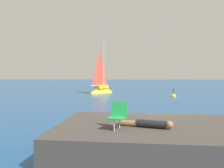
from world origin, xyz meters
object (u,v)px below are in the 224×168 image
object	(u,v)px
beach_chair	(118,114)
sailboat_near	(102,91)
marker_buoy	(173,96)
person_sunbather	(147,124)

from	to	relation	value
beach_chair	sailboat_near	bearing A→B (deg)	-155.91
sailboat_near	beach_chair	distance (m)	22.42
sailboat_near	marker_buoy	world-z (taller)	sailboat_near
person_sunbather	beach_chair	distance (m)	0.98
person_sunbather	marker_buoy	xyz separation A→B (m)	(5.01, 18.64, -0.98)
person_sunbather	marker_buoy	world-z (taller)	person_sunbather
person_sunbather	marker_buoy	distance (m)	19.33
person_sunbather	sailboat_near	bearing A→B (deg)	-62.93
sailboat_near	marker_buoy	size ratio (longest dim) A/B	6.08
sailboat_near	beach_chair	world-z (taller)	sailboat_near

